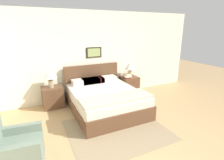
% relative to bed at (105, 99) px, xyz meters
% --- Properties ---
extents(wall_back, '(7.56, 0.09, 2.60)m').
position_rel_bed_xyz_m(wall_back, '(-0.10, 1.09, 0.99)').
color(wall_back, beige).
rests_on(wall_back, ground_plane).
extents(area_rug_main, '(2.03, 1.76, 0.01)m').
position_rel_bed_xyz_m(area_rug_main, '(-0.16, -1.01, -0.31)').
color(area_rug_main, '#897556').
rests_on(area_rug_main, ground_plane).
extents(bed, '(1.69, 2.07, 1.05)m').
position_rel_bed_xyz_m(bed, '(0.00, 0.00, 0.00)').
color(bed, brown).
rests_on(bed, ground_plane).
extents(armchair, '(0.76, 0.74, 0.92)m').
position_rel_bed_xyz_m(armchair, '(-2.03, -1.32, 0.00)').
color(armchair, slate).
rests_on(armchair, ground_plane).
extents(nightstand_near_window, '(0.54, 0.49, 0.57)m').
position_rel_bed_xyz_m(nightstand_near_window, '(-1.22, 0.78, -0.02)').
color(nightstand_near_window, brown).
rests_on(nightstand_near_window, ground_plane).
extents(nightstand_by_door, '(0.54, 0.49, 0.57)m').
position_rel_bed_xyz_m(nightstand_by_door, '(1.22, 0.78, -0.02)').
color(nightstand_by_door, brown).
rests_on(nightstand_by_door, ground_plane).
extents(table_lamp_near_window, '(0.33, 0.33, 0.50)m').
position_rel_bed_xyz_m(table_lamp_near_window, '(-1.23, 0.75, 0.61)').
color(table_lamp_near_window, gray).
rests_on(table_lamp_near_window, nightstand_near_window).
extents(table_lamp_by_door, '(0.33, 0.33, 0.50)m').
position_rel_bed_xyz_m(table_lamp_by_door, '(1.21, 0.75, 0.61)').
color(table_lamp_by_door, gray).
rests_on(table_lamp_by_door, nightstand_by_door).
extents(book_thick_bottom, '(0.18, 0.25, 0.04)m').
position_rel_bed_xyz_m(book_thick_bottom, '(1.10, 0.73, 0.28)').
color(book_thick_bottom, '#B7332D').
rests_on(book_thick_bottom, nightstand_by_door).
extents(book_hardcover_middle, '(0.23, 0.28, 0.04)m').
position_rel_bed_xyz_m(book_hardcover_middle, '(1.10, 0.73, 0.32)').
color(book_hardcover_middle, silver).
rests_on(book_hardcover_middle, book_thick_bottom).
extents(book_novel_upper, '(0.19, 0.27, 0.04)m').
position_rel_bed_xyz_m(book_novel_upper, '(1.10, 0.73, 0.36)').
color(book_novel_upper, beige).
rests_on(book_novel_upper, book_hardcover_middle).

